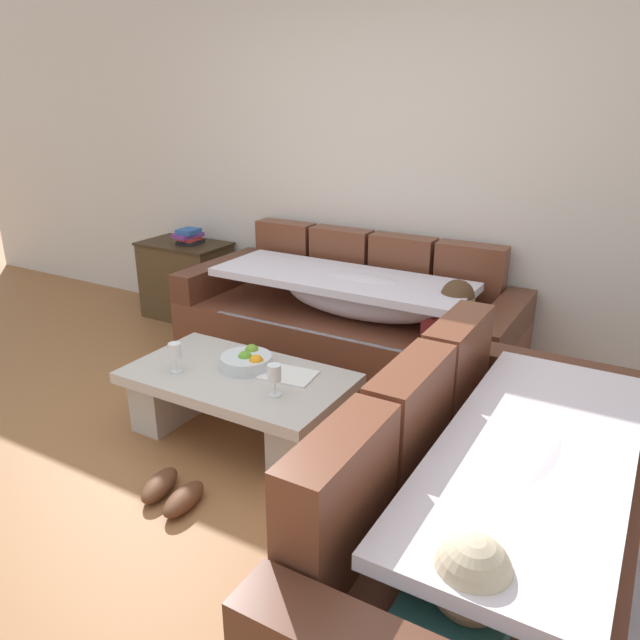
# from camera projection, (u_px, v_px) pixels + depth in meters

# --- Properties ---
(ground_plane) EXTENTS (14.00, 14.00, 0.00)m
(ground_plane) POSITION_uv_depth(u_px,v_px,m) (186.00, 489.00, 2.92)
(ground_plane) COLOR #935F36
(back_wall) EXTENTS (9.00, 0.10, 2.70)m
(back_wall) POSITION_uv_depth(u_px,v_px,m) (383.00, 160.00, 4.18)
(back_wall) COLOR beige
(back_wall) RESTS_ON ground_plane
(couch_along_wall) EXTENTS (2.26, 0.92, 0.88)m
(couch_along_wall) POSITION_uv_depth(u_px,v_px,m) (351.00, 323.00, 4.09)
(couch_along_wall) COLOR brown
(couch_along_wall) RESTS_ON ground_plane
(couch_near_window) EXTENTS (0.92, 1.99, 0.88)m
(couch_near_window) POSITION_uv_depth(u_px,v_px,m) (496.00, 527.00, 2.17)
(couch_near_window) COLOR brown
(couch_near_window) RESTS_ON ground_plane
(coffee_table) EXTENTS (1.20, 0.68, 0.38)m
(coffee_table) POSITION_uv_depth(u_px,v_px,m) (239.00, 397.00, 3.30)
(coffee_table) COLOR #BBB4AB
(coffee_table) RESTS_ON ground_plane
(fruit_bowl) EXTENTS (0.28, 0.28, 0.10)m
(fruit_bowl) POSITION_uv_depth(u_px,v_px,m) (247.00, 361.00, 3.30)
(fruit_bowl) COLOR silver
(fruit_bowl) RESTS_ON coffee_table
(wine_glass_near_left) EXTENTS (0.07, 0.07, 0.17)m
(wine_glass_near_left) POSITION_uv_depth(u_px,v_px,m) (175.00, 352.00, 3.23)
(wine_glass_near_left) COLOR silver
(wine_glass_near_left) RESTS_ON coffee_table
(wine_glass_near_right) EXTENTS (0.07, 0.07, 0.17)m
(wine_glass_near_right) POSITION_uv_depth(u_px,v_px,m) (274.00, 374.00, 2.97)
(wine_glass_near_right) COLOR silver
(wine_glass_near_right) RESTS_ON coffee_table
(open_magazine) EXTENTS (0.30, 0.24, 0.01)m
(open_magazine) POSITION_uv_depth(u_px,v_px,m) (288.00, 375.00, 3.22)
(open_magazine) COLOR white
(open_magazine) RESTS_ON coffee_table
(side_cabinet) EXTENTS (0.72, 0.44, 0.64)m
(side_cabinet) POSITION_uv_depth(u_px,v_px,m) (187.00, 280.00, 5.06)
(side_cabinet) COLOR #4A361F
(side_cabinet) RESTS_ON ground_plane
(book_stack_on_cabinet) EXTENTS (0.20, 0.24, 0.12)m
(book_stack_on_cabinet) POSITION_uv_depth(u_px,v_px,m) (189.00, 236.00, 4.90)
(book_stack_on_cabinet) COLOR black
(book_stack_on_cabinet) RESTS_ON side_cabinet
(pair_of_shoes) EXTENTS (0.34, 0.31, 0.09)m
(pair_of_shoes) POSITION_uv_depth(u_px,v_px,m) (172.00, 492.00, 2.83)
(pair_of_shoes) COLOR #59331E
(pair_of_shoes) RESTS_ON ground_plane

